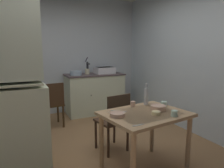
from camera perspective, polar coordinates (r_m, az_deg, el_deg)
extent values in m
plane|color=olive|center=(3.19, -3.72, -18.23)|extent=(5.37, 5.37, 0.00)
cube|color=silver|center=(4.98, -13.33, 7.63)|extent=(3.70, 0.10, 2.69)
cube|color=silver|center=(3.89, 22.52, 6.73)|extent=(0.10, 4.47, 2.69)
cube|color=beige|center=(2.78, -28.56, -11.81)|extent=(1.09, 0.45, 1.05)
cube|color=beige|center=(4.90, -4.78, -2.76)|extent=(1.31, 0.60, 0.89)
cube|color=#544649|center=(4.83, -4.85, 2.61)|extent=(1.34, 0.63, 0.03)
sphere|color=#2D2823|center=(4.54, -5.74, -3.18)|extent=(0.02, 0.02, 0.02)
cube|color=silver|center=(4.91, -2.09, 3.81)|extent=(0.44, 0.34, 0.15)
cube|color=black|center=(4.90, -2.09, 4.63)|extent=(0.38, 0.28, 0.01)
cylinder|color=#232328|center=(4.81, -6.77, 4.41)|extent=(0.05, 0.05, 0.28)
cylinder|color=#232328|center=(4.74, -6.53, 5.55)|extent=(0.03, 0.12, 0.03)
cylinder|color=#271B31|center=(4.85, -7.04, 6.70)|extent=(0.02, 0.16, 0.12)
cylinder|color=#9EB2C6|center=(4.64, -9.91, 2.98)|extent=(0.25, 0.25, 0.09)
cylinder|color=beige|center=(4.78, -6.84, 3.43)|extent=(0.11, 0.11, 0.12)
cube|color=tan|center=(2.50, 9.15, -8.20)|extent=(1.06, 0.87, 0.04)
cube|color=silver|center=(2.50, 9.16, -7.83)|extent=(0.83, 0.68, 0.00)
cylinder|color=tan|center=(2.19, 5.85, -21.58)|extent=(0.06, 0.06, 0.71)
cylinder|color=tan|center=(2.75, 20.30, -15.40)|extent=(0.06, 0.06, 0.71)
cylinder|color=tan|center=(2.64, -2.93, -15.84)|extent=(0.06, 0.06, 0.71)
cylinder|color=tan|center=(3.12, 10.99, -11.93)|extent=(0.06, 0.06, 0.71)
cube|color=#3C281B|center=(3.08, -0.14, -10.07)|extent=(0.46, 0.46, 0.03)
cube|color=#382C20|center=(2.87, 1.96, -6.99)|extent=(0.38, 0.09, 0.40)
cylinder|color=#3C281B|center=(3.39, 0.62, -12.44)|extent=(0.04, 0.04, 0.44)
cylinder|color=#3C281B|center=(3.22, -4.48, -13.69)|extent=(0.04, 0.04, 0.44)
cylinder|color=#3C281B|center=(3.14, 4.32, -14.31)|extent=(0.04, 0.04, 0.44)
cylinder|color=#3C281B|center=(2.95, -1.02, -15.86)|extent=(0.04, 0.04, 0.44)
cube|color=#3F2A13|center=(4.17, -16.34, -5.40)|extent=(0.45, 0.45, 0.03)
cube|color=#3B2617|center=(3.94, -15.76, -2.87)|extent=(0.38, 0.07, 0.42)
cylinder|color=#3F2A13|center=(4.43, -14.67, -7.50)|extent=(0.04, 0.04, 0.43)
cylinder|color=#3F2A13|center=(4.35, -18.99, -8.04)|extent=(0.04, 0.04, 0.43)
cylinder|color=#3F2A13|center=(4.12, -13.24, -8.74)|extent=(0.04, 0.04, 0.43)
cylinder|color=#3F2A13|center=(4.03, -17.87, -9.35)|extent=(0.04, 0.04, 0.43)
cylinder|color=tan|center=(2.63, 12.61, -6.40)|extent=(0.19, 0.19, 0.06)
cylinder|color=tan|center=(2.33, 1.49, -8.40)|extent=(0.17, 0.17, 0.04)
cylinder|color=beige|center=(2.44, 12.04, -7.84)|extent=(0.10, 0.10, 0.04)
cylinder|color=tan|center=(2.73, 5.78, -5.48)|extent=(0.06, 0.06, 0.07)
cylinder|color=#ADD1C1|center=(2.43, 16.80, -7.77)|extent=(0.07, 0.07, 0.07)
cylinder|color=#ADD1C1|center=(2.81, 14.08, -5.36)|extent=(0.08, 0.08, 0.06)
cylinder|color=#B7BCC1|center=(2.83, 9.36, -3.45)|extent=(0.06, 0.06, 0.22)
cylinder|color=#B7BCC1|center=(2.80, 9.44, -0.56)|extent=(0.03, 0.03, 0.07)
cube|color=silver|center=(2.52, 1.85, -7.45)|extent=(0.16, 0.14, 0.00)
cube|color=beige|center=(2.09, 7.24, -11.17)|extent=(0.13, 0.03, 0.00)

